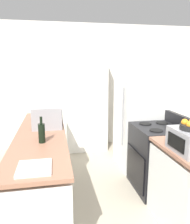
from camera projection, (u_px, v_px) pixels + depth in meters
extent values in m
cube|color=silver|center=(82.00, 87.00, 4.69)|extent=(7.00, 0.06, 2.60)
cube|color=silver|center=(43.00, 169.00, 2.84)|extent=(0.58, 2.41, 0.84)
cube|color=#9E6B51|center=(41.00, 134.00, 2.74)|extent=(0.60, 2.46, 0.04)
cube|color=silver|center=(189.00, 191.00, 2.33)|extent=(0.58, 0.80, 0.84)
cube|color=white|center=(86.00, 102.00, 4.49)|extent=(0.83, 0.46, 2.00)
sphere|color=#B2B2B7|center=(86.00, 104.00, 4.25)|extent=(0.03, 0.03, 0.03)
sphere|color=#B2B2B7|center=(90.00, 104.00, 4.26)|extent=(0.03, 0.03, 0.03)
cube|color=black|center=(157.00, 158.00, 3.08)|extent=(0.64, 0.71, 0.91)
cube|color=black|center=(135.00, 167.00, 3.05)|extent=(0.02, 0.63, 0.50)
cube|color=black|center=(179.00, 120.00, 3.03)|extent=(0.06, 0.68, 0.16)
cylinder|color=black|center=(156.00, 130.00, 2.80)|extent=(0.17, 0.17, 0.01)
cylinder|color=black|center=(145.00, 124.00, 3.13)|extent=(0.17, 0.17, 0.01)
cylinder|color=black|center=(174.00, 129.00, 2.85)|extent=(0.17, 0.17, 0.01)
cylinder|color=black|center=(162.00, 123.00, 3.18)|extent=(0.17, 0.17, 0.01)
cube|color=white|center=(140.00, 118.00, 3.76)|extent=(0.73, 0.76, 1.70)
cylinder|color=gray|center=(123.00, 117.00, 3.47)|extent=(0.02, 0.02, 0.93)
cube|color=#939399|center=(47.00, 116.00, 3.00)|extent=(0.38, 0.49, 0.29)
cube|color=black|center=(62.00, 116.00, 3.01)|extent=(0.01, 0.31, 0.21)
cylinder|color=black|center=(42.00, 133.00, 2.35)|extent=(0.07, 0.07, 0.21)
cylinder|color=black|center=(41.00, 120.00, 2.32)|extent=(0.03, 0.03, 0.08)
cube|color=black|center=(176.00, 142.00, 2.05)|extent=(0.01, 0.28, 0.13)
sphere|color=orange|center=(185.00, 122.00, 2.08)|extent=(0.07, 0.07, 0.07)
sphere|color=orange|center=(190.00, 125.00, 2.00)|extent=(0.07, 0.07, 0.07)
cube|color=silver|center=(34.00, 168.00, 1.76)|extent=(0.27, 0.29, 0.02)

